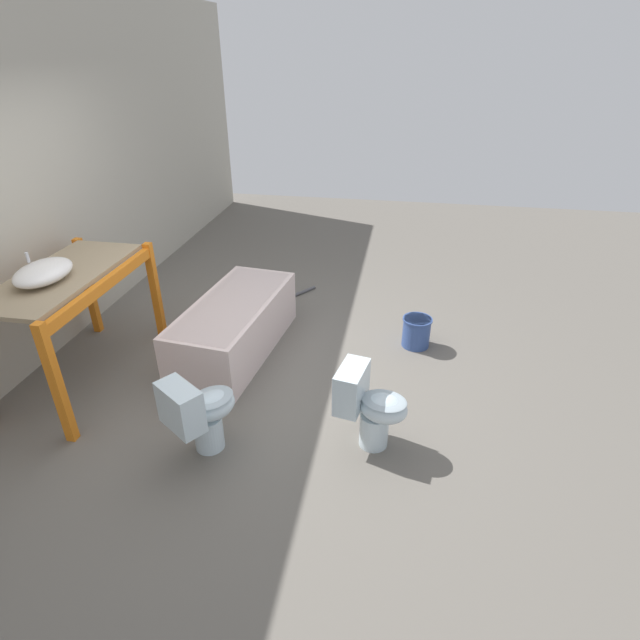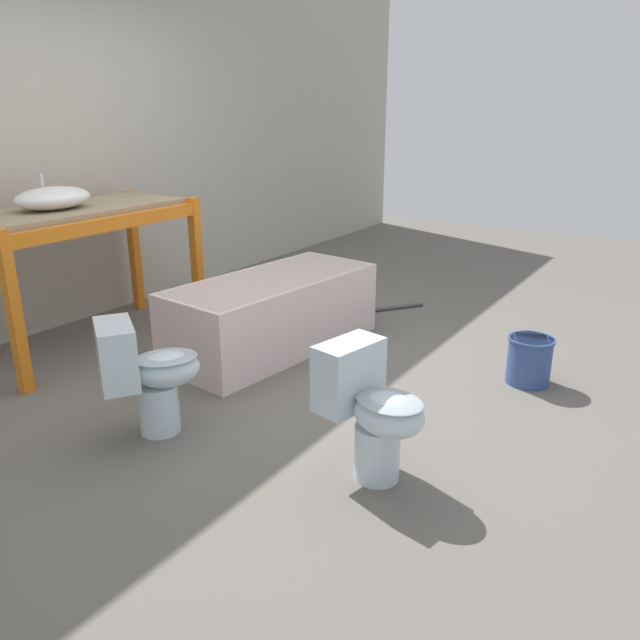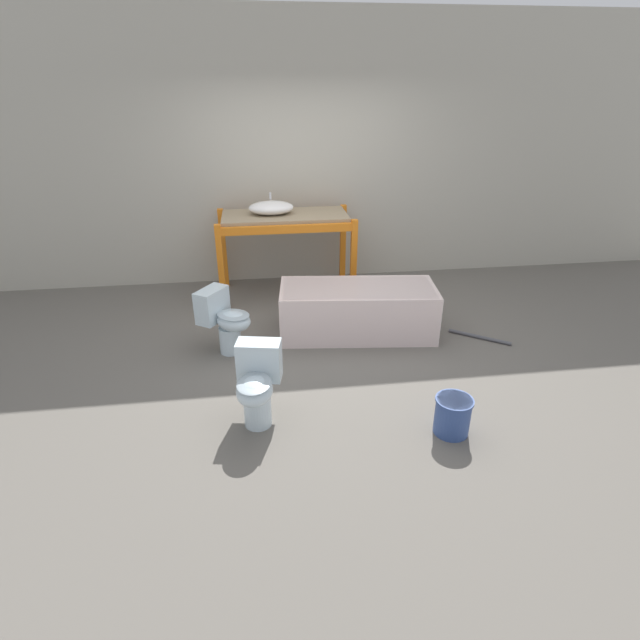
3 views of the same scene
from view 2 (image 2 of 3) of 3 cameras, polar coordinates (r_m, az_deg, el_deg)
The scene contains 9 objects.
ground_plane at distance 4.22m, azimuth -6.33°, elevation -4.43°, with size 12.00×12.00×0.00m, color #666059.
warehouse_wall_rear at distance 5.27m, azimuth -23.72°, elevation 16.74°, with size 10.80×0.08×3.20m.
shelving_rack at distance 4.72m, azimuth -21.15°, elevation 7.59°, with size 1.61×0.79×1.01m.
sink_basin at distance 4.61m, azimuth -23.22°, elevation 10.21°, with size 0.53×0.36×0.23m.
bathtub_main at distance 4.46m, azimuth -4.32°, elevation 1.11°, with size 1.67×0.85×0.53m.
toilet_near at distance 3.39m, azimuth -15.56°, elevation -4.65°, with size 0.59×0.54×0.64m.
toilet_far at distance 2.91m, azimuth 4.68°, elevation -7.98°, with size 0.40×0.56×0.64m.
bucket_white at distance 4.14m, azimuth 18.60°, elevation -3.42°, with size 0.29×0.29×0.30m.
loose_pipe at distance 5.41m, azimuth 6.36°, elevation 1.10°, with size 0.54×0.41×0.04m.
Camera 2 is at (-2.97, -2.48, 1.66)m, focal length 35.00 mm.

